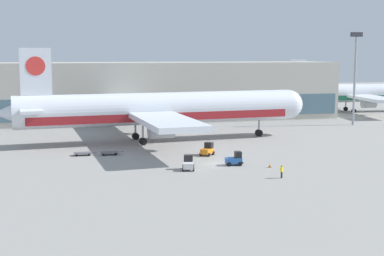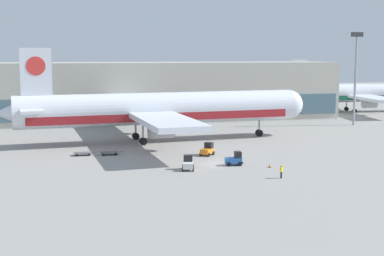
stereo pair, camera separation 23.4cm
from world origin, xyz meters
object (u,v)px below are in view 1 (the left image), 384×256
at_px(baggage_tug_foreground, 208,150).
at_px(baggage_tug_mid, 188,164).
at_px(airplane_distant, 360,94).
at_px(traffic_cone_near, 270,165).
at_px(ground_crew_near, 282,170).
at_px(baggage_tug_far, 235,159).
at_px(baggage_dolly_lead, 83,153).
at_px(baggage_dolly_second, 109,152).
at_px(airplane_main, 157,110).
at_px(light_mast, 355,71).

height_order(baggage_tug_foreground, baggage_tug_mid, same).
xyz_separation_m(baggage_tug_foreground, baggage_tug_mid, (-5.52, -9.78, 0.00)).
relative_size(airplane_distant, traffic_cone_near, 73.27).
bearing_deg(baggage_tug_mid, baggage_tug_foreground, -15.73).
xyz_separation_m(airplane_distant, baggage_tug_mid, (-64.41, -62.46, -4.14)).
relative_size(baggage_tug_mid, ground_crew_near, 1.54).
bearing_deg(airplane_distant, baggage_tug_far, -126.55).
distance_m(baggage_dolly_lead, baggage_dolly_second, 4.16).
bearing_deg(baggage_tug_mid, baggage_tug_far, -65.46).
relative_size(airplane_main, baggage_tug_foreground, 21.00).
height_order(baggage_tug_mid, baggage_dolly_lead, baggage_tug_mid).
xyz_separation_m(airplane_distant, baggage_tug_far, (-57.15, -61.06, -4.14)).
height_order(airplane_distant, baggage_tug_foreground, airplane_distant).
distance_m(light_mast, baggage_dolly_lead, 66.53).
bearing_deg(light_mast, airplane_main, -165.62).
bearing_deg(light_mast, traffic_cone_near, -132.95).
bearing_deg(airplane_main, baggage_tug_foreground, -74.84).
bearing_deg(airplane_distant, light_mast, -117.37).
bearing_deg(light_mast, baggage_tug_far, -138.23).
height_order(airplane_distant, baggage_tug_far, airplane_distant).
xyz_separation_m(light_mast, baggage_dolly_lead, (-61.29, -23.05, -11.80)).
xyz_separation_m(baggage_tug_far, ground_crew_near, (3.31, -9.21, 0.16)).
relative_size(baggage_tug_far, ground_crew_near, 1.47).
bearing_deg(airplane_distant, airplane_main, -143.36).
bearing_deg(baggage_dolly_second, baggage_tug_mid, -54.83).
bearing_deg(light_mast, baggage_tug_foreground, -146.72).
height_order(light_mast, baggage_tug_foreground, light_mast).
relative_size(light_mast, baggage_tug_foreground, 7.52).
xyz_separation_m(airplane_main, baggage_tug_foreground, (5.37, -15.43, -4.96)).
height_order(airplane_main, baggage_tug_foreground, airplane_main).
distance_m(baggage_tug_mid, baggage_tug_far, 7.39).
xyz_separation_m(baggage_tug_foreground, baggage_dolly_lead, (-19.27, 4.54, -0.49)).
distance_m(baggage_dolly_second, ground_crew_near, 29.59).
bearing_deg(baggage_tug_foreground, light_mast, -14.80).
height_order(baggage_dolly_lead, baggage_dolly_second, same).
bearing_deg(ground_crew_near, baggage_tug_mid, 103.47).
distance_m(light_mast, airplane_distant, 31.07).
relative_size(light_mast, airplane_main, 0.36).
relative_size(light_mast, traffic_cone_near, 30.58).
relative_size(baggage_tug_foreground, ground_crew_near, 1.57).
bearing_deg(baggage_dolly_lead, baggage_tug_far, -31.33).
height_order(baggage_tug_mid, traffic_cone_near, baggage_tug_mid).
bearing_deg(traffic_cone_near, light_mast, 47.05).
height_order(airplane_main, baggage_dolly_lead, airplane_main).
height_order(baggage_dolly_second, ground_crew_near, ground_crew_near).
bearing_deg(baggage_tug_mid, airplane_main, 13.34).
distance_m(airplane_main, baggage_dolly_second, 15.99).
bearing_deg(baggage_tug_far, baggage_dolly_lead, 154.66).
height_order(ground_crew_near, traffic_cone_near, ground_crew_near).
distance_m(airplane_distant, baggage_tug_foreground, 79.12).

